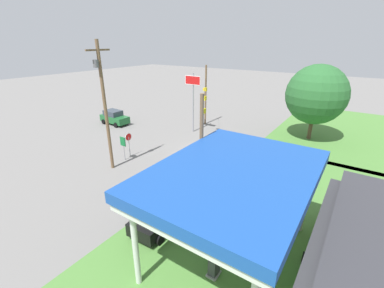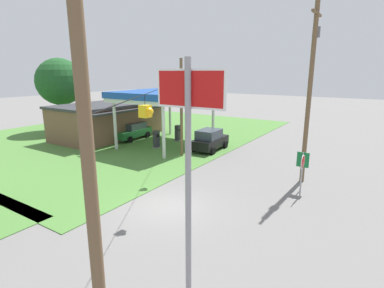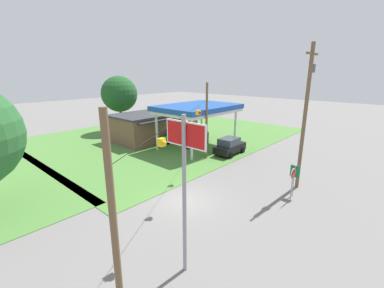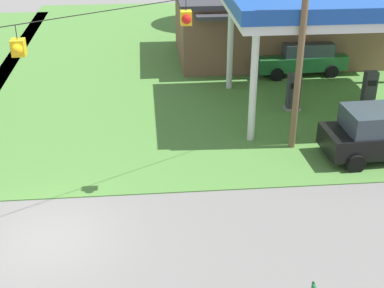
{
  "view_description": "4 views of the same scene",
  "coord_description": "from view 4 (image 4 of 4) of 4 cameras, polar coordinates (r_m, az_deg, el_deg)",
  "views": [
    {
      "loc": [
        21.39,
        13.0,
        10.93
      ],
      "look_at": [
        5.16,
        2.01,
        3.05
      ],
      "focal_mm": 24.0,
      "sensor_mm": 36.0,
      "label": 1
    },
    {
      "loc": [
        -11.62,
        -9.11,
        6.99
      ],
      "look_at": [
        3.31,
        0.58,
        2.69
      ],
      "focal_mm": 28.0,
      "sensor_mm": 36.0,
      "label": 2
    },
    {
      "loc": [
        -12.13,
        -11.62,
        8.96
      ],
      "look_at": [
        3.75,
        2.75,
        3.02
      ],
      "focal_mm": 24.0,
      "sensor_mm": 36.0,
      "label": 3
    },
    {
      "loc": [
        3.02,
        -12.81,
        9.56
      ],
      "look_at": [
        4.48,
        3.07,
        1.33
      ],
      "focal_mm": 50.0,
      "sensor_mm": 36.0,
      "label": 4
    }
  ],
  "objects": [
    {
      "name": "car_at_pumps_front",
      "position": [
        20.62,
        19.4,
        1.07
      ],
      "size": [
        4.31,
        2.27,
        1.95
      ],
      "rotation": [
        0.0,
        0.0,
        0.05
      ],
      "color": "black",
      "rests_on": "ground"
    },
    {
      "name": "grass_verge_station_corner",
      "position": [
        32.15,
        13.61,
        9.27
      ],
      "size": [
        36.0,
        28.0,
        0.04
      ],
      "primitive_type": "cube",
      "color": "#4C7F38",
      "rests_on": "ground"
    },
    {
      "name": "gas_station_canopy",
      "position": [
        23.38,
        15.82,
        14.49
      ],
      "size": [
        9.66,
        6.99,
        5.27
      ],
      "color": "silver",
      "rests_on": "ground"
    },
    {
      "name": "fuel_pump_near",
      "position": [
        23.99,
        10.76,
        5.37
      ],
      "size": [
        0.71,
        0.56,
        1.67
      ],
      "color": "gray",
      "rests_on": "ground"
    },
    {
      "name": "car_at_pumps_rear",
      "position": [
        28.57,
        11.52,
        9.11
      ],
      "size": [
        4.77,
        2.36,
        1.74
      ],
      "rotation": [
        0.0,
        0.0,
        3.21
      ],
      "color": "#1E602D",
      "rests_on": "ground"
    },
    {
      "name": "ground_plane",
      "position": [
        16.27,
        -15.11,
        -9.8
      ],
      "size": [
        160.0,
        160.0,
        0.0
      ],
      "primitive_type": "plane",
      "color": "slate"
    },
    {
      "name": "signal_span_gantry",
      "position": [
        14.15,
        -17.23,
        4.37
      ],
      "size": [
        17.26,
        10.24,
        8.06
      ],
      "color": "brown",
      "rests_on": "ground"
    },
    {
      "name": "fuel_pump_far",
      "position": [
        25.13,
        18.37,
        5.46
      ],
      "size": [
        0.71,
        0.56,
        1.67
      ],
      "color": "gray",
      "rests_on": "ground"
    },
    {
      "name": "gas_station_store",
      "position": [
        30.92,
        9.47,
        12.51
      ],
      "size": [
        11.69,
        7.08,
        3.68
      ],
      "color": "brown",
      "rests_on": "ground"
    }
  ]
}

